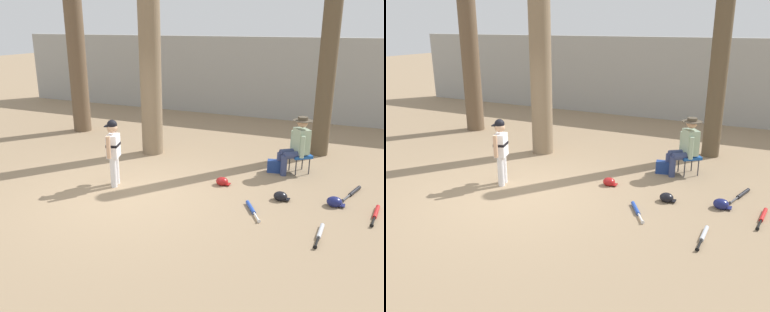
# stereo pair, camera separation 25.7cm
# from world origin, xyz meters

# --- Properties ---
(ground_plane) EXTENTS (60.00, 60.00, 0.00)m
(ground_plane) POSITION_xyz_m (0.00, 0.00, 0.00)
(ground_plane) COLOR #937A5B
(concrete_back_wall) EXTENTS (18.00, 0.36, 2.61)m
(concrete_back_wall) POSITION_xyz_m (0.00, 7.48, 1.31)
(concrete_back_wall) COLOR #9E9E99
(concrete_back_wall) RESTS_ON ground
(tree_near_player) EXTENTS (0.78, 0.78, 5.59)m
(tree_near_player) POSITION_xyz_m (-0.80, 2.47, 2.40)
(tree_near_player) COLOR #7F6B51
(tree_near_player) RESTS_ON ground
(tree_behind_spectator) EXTENTS (0.66, 0.66, 5.01)m
(tree_behind_spectator) POSITION_xyz_m (2.93, 3.98, 2.16)
(tree_behind_spectator) COLOR brown
(tree_behind_spectator) RESTS_ON ground
(young_ballplayer) EXTENTS (0.43, 0.56, 1.31)m
(young_ballplayer) POSITION_xyz_m (-0.46, 0.33, 0.74)
(young_ballplayer) COLOR white
(young_ballplayer) RESTS_ON ground
(folding_stool) EXTENTS (0.56, 0.56, 0.41)m
(folding_stool) POSITION_xyz_m (2.71, 2.49, 0.36)
(folding_stool) COLOR #194C9E
(folding_stool) RESTS_ON ground
(seated_spectator) EXTENTS (0.65, 0.60, 1.20)m
(seated_spectator) POSITION_xyz_m (2.63, 2.43, 0.64)
(seated_spectator) COLOR navy
(seated_spectator) RESTS_ON ground
(handbag_beside_stool) EXTENTS (0.37, 0.24, 0.26)m
(handbag_beside_stool) POSITION_xyz_m (2.25, 2.30, 0.13)
(handbag_beside_stool) COLOR navy
(handbag_beside_stool) RESTS_ON ground
(tree_far_left) EXTENTS (0.78, 0.78, 6.24)m
(tree_far_left) POSITION_xyz_m (-3.77, 3.56, 2.72)
(tree_far_left) COLOR brown
(tree_far_left) RESTS_ON ground
(bat_aluminum_silver) EXTENTS (0.08, 0.73, 0.07)m
(bat_aluminum_silver) POSITION_xyz_m (3.47, -0.12, 0.03)
(bat_aluminum_silver) COLOR #B7BCC6
(bat_aluminum_silver) RESTS_ON ground
(bat_blue_youth) EXTENTS (0.43, 0.67, 0.07)m
(bat_blue_youth) POSITION_xyz_m (2.30, 0.28, 0.03)
(bat_blue_youth) COLOR #2347AD
(bat_blue_youth) RESTS_ON ground
(bat_black_composite) EXTENTS (0.30, 0.81, 0.07)m
(bat_black_composite) POSITION_xyz_m (3.84, 1.74, 0.03)
(bat_black_composite) COLOR black
(bat_black_composite) RESTS_ON ground
(bat_red_barrel) EXTENTS (0.15, 0.81, 0.07)m
(bat_red_barrel) POSITION_xyz_m (4.23, 0.94, 0.03)
(bat_red_barrel) COLOR red
(bat_red_barrel) RESTS_ON ground
(batting_helmet_navy) EXTENTS (0.31, 0.24, 0.18)m
(batting_helmet_navy) POSITION_xyz_m (3.56, 1.03, 0.08)
(batting_helmet_navy) COLOR navy
(batting_helmet_navy) RESTS_ON ground
(batting_helmet_black) EXTENTS (0.29, 0.22, 0.17)m
(batting_helmet_black) POSITION_xyz_m (2.66, 0.91, 0.07)
(batting_helmet_black) COLOR black
(batting_helmet_black) RESTS_ON ground
(batting_helmet_red) EXTENTS (0.28, 0.22, 0.16)m
(batting_helmet_red) POSITION_xyz_m (1.46, 1.17, 0.07)
(batting_helmet_red) COLOR #A81919
(batting_helmet_red) RESTS_ON ground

